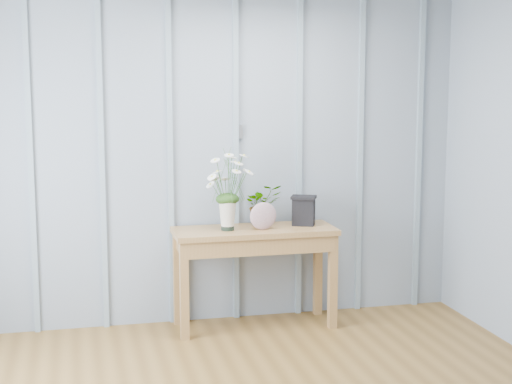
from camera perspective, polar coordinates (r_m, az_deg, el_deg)
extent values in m
cube|color=#83909F|center=(5.91, -3.87, 2.42)|extent=(4.00, 0.01, 2.50)
cube|color=silver|center=(5.93, -1.11, 4.40)|extent=(0.03, 0.01, 0.10)
cube|color=gray|center=(5.83, -16.07, 2.02)|extent=(0.04, 0.03, 2.50)
cube|color=gray|center=(5.82, -11.15, 2.19)|extent=(0.04, 0.03, 2.50)
cube|color=gray|center=(5.86, -6.26, 2.34)|extent=(0.04, 0.03, 2.50)
cube|color=gray|center=(5.95, -1.47, 2.47)|extent=(0.04, 0.03, 2.50)
cube|color=gray|center=(6.07, 3.16, 2.58)|extent=(0.04, 0.03, 2.50)
cube|color=gray|center=(6.23, 7.58, 2.68)|extent=(0.04, 0.03, 2.50)
cube|color=gray|center=(6.42, 11.75, 2.75)|extent=(0.04, 0.03, 2.50)
cube|color=olive|center=(5.81, -0.11, -2.85)|extent=(1.20, 0.45, 0.04)
cube|color=olive|center=(5.83, -0.11, -3.63)|extent=(1.13, 0.42, 0.12)
cube|color=olive|center=(5.63, -5.24, -7.20)|extent=(0.06, 0.06, 0.71)
cube|color=olive|center=(5.88, 5.60, -6.52)|extent=(0.06, 0.06, 0.71)
cube|color=olive|center=(5.97, -5.73, -6.28)|extent=(0.06, 0.06, 0.71)
cube|color=olive|center=(6.21, 4.52, -5.69)|extent=(0.06, 0.06, 0.71)
cylinder|color=black|center=(5.74, -2.08, -2.50)|extent=(0.09, 0.09, 0.06)
cone|color=beige|center=(5.72, -2.08, -1.61)|extent=(0.17, 0.17, 0.22)
ellipsoid|color=#1B3D13|center=(5.70, -2.09, -0.52)|extent=(0.17, 0.14, 0.09)
imported|color=#1B3D13|center=(5.92, 0.50, -0.91)|extent=(0.30, 0.27, 0.31)
ellipsoid|color=#7C4762|center=(5.74, 0.53, -1.76)|extent=(0.21, 0.08, 0.20)
cube|color=black|center=(5.93, 3.48, -1.45)|extent=(0.20, 0.18, 0.20)
cube|color=black|center=(5.91, 3.49, -0.38)|extent=(0.23, 0.21, 0.02)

